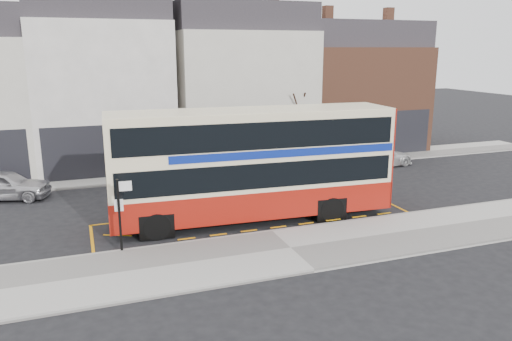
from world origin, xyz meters
name	(u,v)px	position (x,y,z in m)	size (l,w,h in m)	color
ground	(268,231)	(0.00, 0.00, 0.00)	(120.00, 120.00, 0.00)	black
pavement	(291,249)	(0.00, -2.30, 0.07)	(40.00, 4.00, 0.15)	#A3A19B
kerb	(272,232)	(0.00, -0.38, 0.07)	(40.00, 0.15, 0.15)	gray
far_pavement	(204,170)	(0.00, 11.00, 0.07)	(50.00, 3.00, 0.15)	#A3A19B
road_markings	(255,219)	(0.00, 1.60, 0.01)	(14.00, 3.40, 0.01)	orange
terrace_left	(102,83)	(-5.50, 14.99, 5.32)	(8.00, 8.01, 11.80)	silver
terrace_green_shop	(238,83)	(3.50, 14.99, 5.07)	(9.00, 8.01, 11.30)	beige
terrace_right	(351,87)	(12.50, 14.99, 4.57)	(9.00, 8.01, 10.30)	brown
double_decker_bus	(253,163)	(-0.10, 1.62, 2.58)	(12.41, 3.50, 4.91)	beige
bus_stop_post	(121,207)	(-5.94, -0.40, 1.80)	(0.67, 0.13, 2.72)	black
car_silver	(4,185)	(-10.89, 8.69, 0.75)	(1.77, 4.40, 1.50)	#B6B5BA
car_grey	(212,165)	(0.11, 9.60, 0.73)	(1.54, 4.43, 1.46)	#46494F
car_white	(381,157)	(11.08, 8.49, 0.65)	(1.81, 4.46, 1.29)	silver
street_tree_right	(291,101)	(6.03, 11.60, 4.07)	(2.77, 2.77, 5.97)	#321D16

